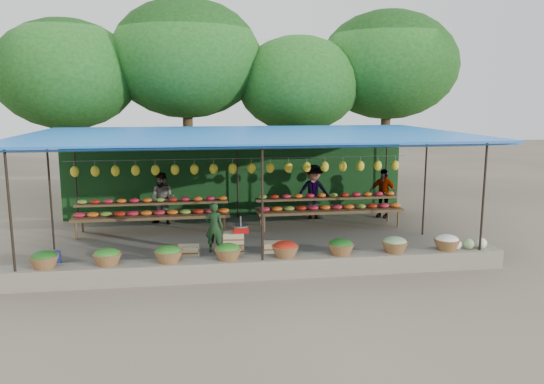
{
  "coord_description": "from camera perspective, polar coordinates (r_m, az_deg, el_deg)",
  "views": [
    {
      "loc": [
        -1.37,
        -13.28,
        3.69
      ],
      "look_at": [
        0.67,
        0.2,
        1.26
      ],
      "focal_mm": 35.0,
      "sensor_mm": 36.0,
      "label": 1
    }
  ],
  "objects": [
    {
      "name": "customer_mid",
      "position": [
        16.31,
        4.48,
        0.01
      ],
      "size": [
        1.13,
        0.71,
        1.67
      ],
      "primitive_type": "imported",
      "rotation": [
        0.0,
        0.0,
        -0.08
      ],
      "color": "slate",
      "rests_on": "ground"
    },
    {
      "name": "fruit_table_left",
      "position": [
        14.99,
        -12.7,
        -2.01
      ],
      "size": [
        4.21,
        0.95,
        0.93
      ],
      "color": "#432D1B",
      "rests_on": "ground"
    },
    {
      "name": "netting_backdrop",
      "position": [
        16.67,
        -3.79,
        1.67
      ],
      "size": [
        10.6,
        0.06,
        2.5
      ],
      "primitive_type": "cube",
      "color": "#174217",
      "rests_on": "ground"
    },
    {
      "name": "tree_row",
      "position": [
        19.48,
        -3.15,
        13.08
      ],
      "size": [
        16.51,
        5.5,
        7.12
      ],
      "color": "#341D13",
      "rests_on": "ground"
    },
    {
      "name": "stone_curb",
      "position": [
        11.18,
        -1.13,
        -8.08
      ],
      "size": [
        10.6,
        0.55,
        0.4
      ],
      "primitive_type": "cube",
      "color": "#6C6656",
      "rests_on": "ground"
    },
    {
      "name": "blue_crate_back",
      "position": [
        12.9,
        -22.81,
        -6.66
      ],
      "size": [
        0.53,
        0.43,
        0.29
      ],
      "primitive_type": "cube",
      "rotation": [
        0.0,
        0.0,
        0.19
      ],
      "color": "navy",
      "rests_on": "ground"
    },
    {
      "name": "vendor_seated",
      "position": [
        12.83,
        -6.25,
        -3.81
      ],
      "size": [
        0.51,
        0.41,
        1.23
      ],
      "primitive_type": "imported",
      "rotation": [
        0.0,
        0.0,
        2.85
      ],
      "color": "#1B3B1A",
      "rests_on": "ground"
    },
    {
      "name": "customer_right",
      "position": [
        16.83,
        11.86,
        -0.13
      ],
      "size": [
        0.92,
        0.86,
        1.52
      ],
      "primitive_type": "imported",
      "rotation": [
        0.0,
        0.0,
        -0.7
      ],
      "color": "slate",
      "rests_on": "ground"
    },
    {
      "name": "produce_baskets",
      "position": [
        11.06,
        -1.65,
        -6.31
      ],
      "size": [
        8.98,
        0.58,
        0.34
      ],
      "color": "brown",
      "rests_on": "stone_curb"
    },
    {
      "name": "crate_counter",
      "position": [
        11.82,
        -4.26,
        -6.52
      ],
      "size": [
        2.38,
        0.38,
        0.77
      ],
      "color": "tan",
      "rests_on": "ground"
    },
    {
      "name": "ground",
      "position": [
        13.85,
        -2.62,
        -5.35
      ],
      "size": [
        60.0,
        60.0,
        0.0
      ],
      "primitive_type": "plane",
      "color": "brown",
      "rests_on": "ground"
    },
    {
      "name": "customer_left",
      "position": [
        15.87,
        -11.66,
        -0.71
      ],
      "size": [
        0.91,
        0.82,
        1.54
      ],
      "primitive_type": "imported",
      "rotation": [
        0.0,
        0.0,
        -0.37
      ],
      "color": "slate",
      "rests_on": "ground"
    },
    {
      "name": "weighing_scale",
      "position": [
        11.69,
        -3.38,
        -3.93
      ],
      "size": [
        0.34,
        0.34,
        0.37
      ],
      "color": "#B00F0E",
      "rests_on": "crate_counter"
    },
    {
      "name": "stall_canopy",
      "position": [
        13.45,
        -2.74,
        5.78
      ],
      "size": [
        10.8,
        6.6,
        2.82
      ],
      "color": "black",
      "rests_on": "ground"
    },
    {
      "name": "fruit_table_right",
      "position": [
        15.45,
        6.13,
        -1.46
      ],
      "size": [
        4.21,
        0.95,
        0.93
      ],
      "color": "#432D1B",
      "rests_on": "ground"
    }
  ]
}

